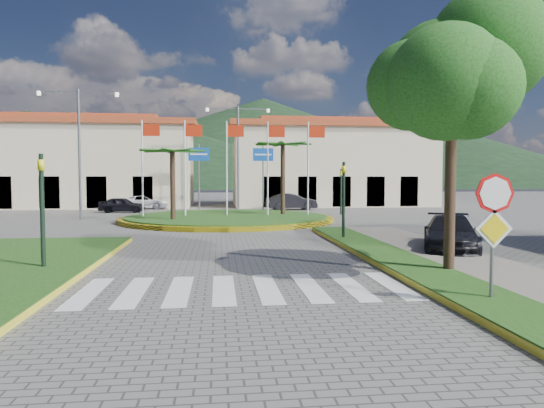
{
  "coord_description": "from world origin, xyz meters",
  "views": [
    {
      "loc": [
        -0.51,
        -7.03,
        2.55
      ],
      "look_at": [
        1.16,
        8.0,
        1.74
      ],
      "focal_mm": 32.0,
      "sensor_mm": 36.0,
      "label": 1
    }
  ],
  "objects": [
    {
      "name": "ground",
      "position": [
        0.0,
        0.0,
        0.0
      ],
      "size": [
        160.0,
        160.0,
        0.0
      ],
      "primitive_type": "plane",
      "color": "slate",
      "rests_on": "ground"
    },
    {
      "name": "sidewalk_right",
      "position": [
        6.0,
        2.0,
        0.07
      ],
      "size": [
        4.0,
        28.0,
        0.15
      ],
      "primitive_type": "cube",
      "color": "gray",
      "rests_on": "ground"
    },
    {
      "name": "verge_right",
      "position": [
        4.8,
        2.0,
        0.09
      ],
      "size": [
        1.6,
        28.0,
        0.18
      ],
      "primitive_type": "cube",
      "color": "#1E4513",
      "rests_on": "ground"
    },
    {
      "name": "crosswalk",
      "position": [
        0.0,
        4.0,
        0.01
      ],
      "size": [
        8.0,
        3.0,
        0.01
      ],
      "primitive_type": "cube",
      "color": "silver",
      "rests_on": "ground"
    },
    {
      "name": "roundabout_island",
      "position": [
        0.0,
        22.0,
        0.17
      ],
      "size": [
        12.7,
        12.7,
        6.0
      ],
      "color": "yellow",
      "rests_on": "ground"
    },
    {
      "name": "stop_sign",
      "position": [
        4.9,
        1.96,
        1.79
      ],
      "size": [
        0.8,
        0.11,
        2.65
      ],
      "color": "slate",
      "rests_on": "ground"
    },
    {
      "name": "deciduous_tree",
      "position": [
        5.5,
        5.0,
        5.18
      ],
      "size": [
        3.6,
        3.6,
        6.8
      ],
      "color": "black",
      "rests_on": "ground"
    },
    {
      "name": "traffic_light_left",
      "position": [
        -5.2,
        6.5,
        1.94
      ],
      "size": [
        0.15,
        0.18,
        3.2
      ],
      "color": "black",
      "rests_on": "ground"
    },
    {
      "name": "traffic_light_right",
      "position": [
        4.5,
        12.0,
        1.94
      ],
      "size": [
        0.15,
        0.18,
        3.2
      ],
      "color": "black",
      "rests_on": "ground"
    },
    {
      "name": "traffic_light_far",
      "position": [
        8.0,
        26.0,
        1.94
      ],
      "size": [
        0.18,
        0.15,
        3.2
      ],
      "color": "black",
      "rests_on": "ground"
    },
    {
      "name": "direction_sign_west",
      "position": [
        -2.0,
        30.97,
        3.53
      ],
      "size": [
        1.6,
        0.14,
        5.2
      ],
      "color": "slate",
      "rests_on": "ground"
    },
    {
      "name": "direction_sign_east",
      "position": [
        3.0,
        30.97,
        3.53
      ],
      "size": [
        1.6,
        0.14,
        5.2
      ],
      "color": "slate",
      "rests_on": "ground"
    },
    {
      "name": "street_lamp_centre",
      "position": [
        1.0,
        30.0,
        4.5
      ],
      "size": [
        4.8,
        0.16,
        8.0
      ],
      "color": "slate",
      "rests_on": "ground"
    },
    {
      "name": "street_lamp_west",
      "position": [
        -9.0,
        24.0,
        4.5
      ],
      "size": [
        4.8,
        0.16,
        8.0
      ],
      "color": "slate",
      "rests_on": "ground"
    },
    {
      "name": "building_left",
      "position": [
        -14.0,
        38.0,
        3.9
      ],
      "size": [
        23.32,
        9.54,
        8.05
      ],
      "color": "beige",
      "rests_on": "ground"
    },
    {
      "name": "building_right",
      "position": [
        10.0,
        38.0,
        3.9
      ],
      "size": [
        19.08,
        9.54,
        8.05
      ],
      "color": "beige",
      "rests_on": "ground"
    },
    {
      "name": "hill_far_west",
      "position": [
        -55.0,
        140.0,
        11.0
      ],
      "size": [
        140.0,
        140.0,
        22.0
      ],
      "primitive_type": "cone",
      "color": "black",
      "rests_on": "ground"
    },
    {
      "name": "hill_far_mid",
      "position": [
        15.0,
        160.0,
        15.0
      ],
      "size": [
        180.0,
        180.0,
        30.0
      ],
      "primitive_type": "cone",
      "color": "black",
      "rests_on": "ground"
    },
    {
      "name": "hill_far_east",
      "position": [
        70.0,
        135.0,
        9.0
      ],
      "size": [
        120.0,
        120.0,
        18.0
      ],
      "primitive_type": "cone",
      "color": "black",
      "rests_on": "ground"
    },
    {
      "name": "hill_near_back",
      "position": [
        -10.0,
        130.0,
        8.0
      ],
      "size": [
        110.0,
        110.0,
        16.0
      ],
      "primitive_type": "cone",
      "color": "black",
      "rests_on": "ground"
    },
    {
      "name": "white_van",
      "position": [
        -6.61,
        33.92,
        0.57
      ],
      "size": [
        4.16,
        2.05,
        1.14
      ],
      "primitive_type": "imported",
      "rotation": [
        0.0,
        0.0,
        1.53
      ],
      "color": "white",
      "rests_on": "ground"
    },
    {
      "name": "car_dark_a",
      "position": [
        -7.66,
        30.0,
        0.57
      ],
      "size": [
        3.45,
        1.6,
        1.15
      ],
      "primitive_type": "imported",
      "rotation": [
        0.0,
        0.0,
        1.5
      ],
      "color": "black",
      "rests_on": "ground"
    },
    {
      "name": "car_dark_b",
      "position": [
        5.34,
        31.39,
        0.66
      ],
      "size": [
        4.14,
        1.8,
        1.33
      ],
      "primitive_type": "imported",
      "rotation": [
        0.0,
        0.0,
        1.67
      ],
      "color": "black",
      "rests_on": "ground"
    },
    {
      "name": "car_side_right",
      "position": [
        7.5,
        8.93,
        0.63
      ],
      "size": [
        3.34,
        4.65,
        1.25
      ],
      "primitive_type": "imported",
      "rotation": [
        0.0,
        0.0,
        -0.41
      ],
      "color": "black",
      "rests_on": "ground"
    }
  ]
}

